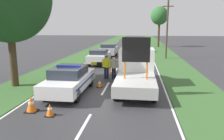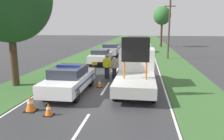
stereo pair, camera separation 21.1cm
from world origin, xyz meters
name	(u,v)px [view 2 (the right image)]	position (x,y,z in m)	size (l,w,h in m)	color
ground_plane	(101,96)	(0.00, 0.00, 0.00)	(160.00, 160.00, 0.00)	#333335
lane_markings	(125,58)	(0.00, 14.53, 0.00)	(7.18, 62.20, 0.01)	silver
grass_verge_left	(92,52)	(-5.24, 20.00, 0.01)	(3.20, 120.00, 0.03)	#38602D
grass_verge_right	(165,53)	(5.24, 20.00, 0.01)	(3.20, 120.00, 0.03)	#38602D
police_car	(70,79)	(-1.82, 0.35, 0.78)	(1.86, 4.94, 1.62)	white
work_truck	(136,70)	(1.82, 1.81, 1.12)	(2.13, 5.35, 3.15)	white
road_barrier	(109,65)	(-0.29, 4.74, 0.88)	(2.62, 0.08, 1.07)	black
police_officer	(107,65)	(-0.33, 4.02, 1.00)	(0.60, 0.38, 1.68)	#191E38
pedestrian_civilian	(114,66)	(0.20, 4.06, 0.92)	(0.56, 0.36, 1.57)	#191E38
traffic_cone_near_police	(30,104)	(-2.65, -2.54, 0.35)	(0.51, 0.51, 0.70)	black
traffic_cone_centre_front	(114,69)	(-0.16, 6.20, 0.30)	(0.44, 0.44, 0.61)	black
traffic_cone_near_truck	(100,83)	(-0.40, 1.72, 0.24)	(0.35, 0.35, 0.49)	black
traffic_cone_behind_barrier	(78,76)	(-2.23, 3.23, 0.28)	(0.40, 0.40, 0.56)	black
traffic_cone_lane_edge	(49,109)	(-1.65, -2.88, 0.26)	(0.38, 0.38, 0.54)	black
queued_car_van_white	(101,56)	(-1.97, 10.02, 0.77)	(1.71, 4.37, 1.47)	silver
queued_car_sedan_silver	(110,50)	(-1.91, 15.92, 0.82)	(1.91, 4.05, 1.55)	#B2B2B7
queued_car_suv_grey	(141,47)	(1.88, 21.14, 0.81)	(1.80, 4.13, 1.56)	slate
roadside_tree_near_right	(162,16)	(5.29, 29.82, 5.52)	(3.09, 3.09, 7.21)	#42301E
utility_pole	(169,29)	(4.99, 14.70, 3.39)	(1.20, 0.20, 6.54)	#473828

